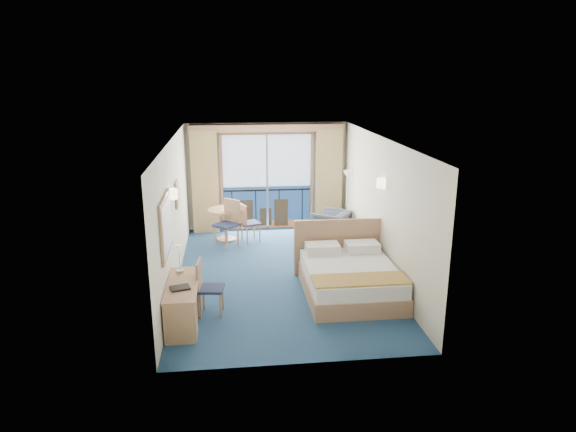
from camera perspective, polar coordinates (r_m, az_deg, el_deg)
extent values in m
plane|color=navy|center=(10.30, -0.88, -6.54)|extent=(6.50, 6.50, 0.00)
cube|color=beige|center=(13.03, -2.35, 4.44)|extent=(4.00, 0.02, 2.70)
cube|color=beige|center=(6.79, 1.84, -6.38)|extent=(4.00, 0.02, 2.70)
cube|color=beige|center=(9.88, -12.59, 0.37)|extent=(0.02, 6.50, 2.70)
cube|color=beige|center=(10.26, 10.33, 1.06)|extent=(0.02, 6.50, 2.70)
cube|color=white|center=(9.60, -0.95, 8.59)|extent=(4.00, 6.50, 0.02)
cube|color=navy|center=(13.17, -2.30, 1.03)|extent=(2.20, 0.02, 1.08)
cube|color=silver|center=(12.92, -2.36, 6.19)|extent=(2.20, 0.02, 1.32)
cube|color=#9F5931|center=(13.29, -2.28, -0.89)|extent=(2.20, 0.02, 0.20)
cube|color=black|center=(13.06, -2.32, 2.89)|extent=(2.20, 0.02, 0.04)
cube|color=tan|center=(12.81, -2.39, 9.27)|extent=(2.36, 0.03, 0.12)
cube|color=tan|center=(12.98, -7.40, 3.60)|extent=(0.06, 0.03, 2.40)
cube|color=tan|center=(13.15, 2.69, 3.87)|extent=(0.06, 0.03, 2.40)
cube|color=silver|center=(13.01, -2.32, 3.74)|extent=(0.05, 0.02, 2.40)
cube|color=#342617|center=(13.23, -0.78, 0.40)|extent=(0.35, 0.02, 0.70)
cube|color=#342617|center=(13.18, -4.67, 0.28)|extent=(0.35, 0.02, 0.70)
cube|color=#342617|center=(13.23, -2.50, -0.07)|extent=(0.30, 0.02, 0.45)
cube|color=black|center=(13.14, -6.21, 0.86)|extent=(0.02, 0.01, 0.90)
cube|color=black|center=(13.15, -3.60, 0.94)|extent=(0.03, 0.01, 0.90)
cube|color=black|center=(13.19, -1.00, 1.02)|extent=(0.03, 0.01, 0.90)
cube|color=black|center=(13.26, 1.58, 1.10)|extent=(0.02, 0.01, 0.90)
cube|color=tan|center=(12.84, -9.21, 3.73)|extent=(0.65, 0.22, 2.55)
cube|color=tan|center=(13.07, 4.53, 4.10)|extent=(0.65, 0.22, 2.55)
cube|color=tan|center=(12.69, -2.36, 9.75)|extent=(3.80, 0.25, 0.18)
cube|color=tan|center=(8.39, -13.42, -1.01)|extent=(0.04, 1.25, 0.95)
cube|color=silver|center=(8.39, -13.27, -1.01)|extent=(0.01, 1.12, 0.82)
cube|color=tan|center=(10.25, -12.24, 2.39)|extent=(0.03, 0.42, 0.52)
cube|color=gray|center=(10.25, -12.13, 2.39)|extent=(0.01, 0.34, 0.44)
cylinder|color=#FDE6B1|center=(9.17, -12.70, 2.40)|extent=(0.18, 0.18, 0.18)
cylinder|color=#FDE6B1|center=(9.98, 10.33, 3.61)|extent=(0.18, 0.18, 0.18)
cube|color=tan|center=(9.43, 6.93, -7.84)|extent=(1.63, 2.04, 0.31)
cube|color=white|center=(9.32, 6.99, -6.26)|extent=(1.57, 1.97, 0.25)
cube|color=#B57B46|center=(8.67, 8.03, -7.01)|extent=(1.61, 0.56, 0.03)
cube|color=white|center=(9.84, 3.85, -3.61)|extent=(0.63, 0.41, 0.18)
cube|color=white|center=(10.00, 8.22, -3.42)|extent=(0.63, 0.41, 0.18)
cube|color=tan|center=(10.25, 5.63, -3.38)|extent=(1.78, 0.06, 1.12)
cube|color=#AC7B5B|center=(10.70, 8.50, -4.27)|extent=(0.42, 0.40, 0.55)
cube|color=silver|center=(10.59, 8.54, -2.69)|extent=(0.20, 0.17, 0.08)
imported|color=#494E59|center=(12.37, 4.83, -0.99)|extent=(1.07, 1.06, 0.70)
cylinder|color=silver|center=(12.84, 6.40, -1.98)|extent=(0.22, 0.22, 0.03)
cylinder|color=silver|center=(12.64, 6.50, 1.24)|extent=(0.02, 0.02, 1.52)
cone|color=beige|center=(12.47, 6.61, 4.62)|extent=(0.20, 0.20, 0.18)
cube|color=tan|center=(8.35, -11.68, -7.46)|extent=(0.50, 1.45, 0.04)
cube|color=#AC7B5B|center=(8.04, -11.83, -11.09)|extent=(0.47, 0.44, 0.64)
cylinder|color=tan|center=(8.68, -12.93, -9.08)|extent=(0.05, 0.05, 0.64)
cylinder|color=tan|center=(8.64, -9.96, -9.03)|extent=(0.05, 0.05, 0.64)
cylinder|color=tan|center=(9.13, -12.61, -7.77)|extent=(0.05, 0.05, 0.64)
cylinder|color=tan|center=(9.09, -9.80, -7.72)|extent=(0.05, 0.05, 0.64)
cube|color=#202A4C|center=(8.66, -8.51, -7.99)|extent=(0.44, 0.44, 0.05)
cube|color=tan|center=(8.59, -9.85, -6.44)|extent=(0.08, 0.40, 0.48)
cylinder|color=tan|center=(8.58, -7.52, -9.87)|extent=(0.03, 0.03, 0.43)
cylinder|color=tan|center=(8.88, -7.25, -8.97)|extent=(0.03, 0.03, 0.43)
cylinder|color=tan|center=(8.63, -9.69, -9.82)|extent=(0.03, 0.03, 0.43)
cylinder|color=tan|center=(8.92, -9.35, -8.92)|extent=(0.03, 0.03, 0.43)
cube|color=black|center=(8.16, -11.92, -7.81)|extent=(0.35, 0.30, 0.03)
cylinder|color=silver|center=(8.79, -11.91, -5.94)|extent=(0.12, 0.12, 0.02)
cylinder|color=silver|center=(8.72, -11.98, -4.76)|extent=(0.02, 0.02, 0.41)
cone|color=beige|center=(8.65, -12.06, -3.49)|extent=(0.11, 0.11, 0.10)
cylinder|color=tan|center=(12.26, -6.94, 0.68)|extent=(0.85, 0.85, 0.04)
cylinder|color=tan|center=(12.36, -6.89, -0.98)|extent=(0.08, 0.08, 0.74)
cylinder|color=tan|center=(12.47, -6.83, -2.54)|extent=(0.47, 0.47, 0.03)
cube|color=#202A4C|center=(12.19, -4.18, -0.80)|extent=(0.51, 0.51, 0.05)
cube|color=tan|center=(12.05, -5.02, 0.20)|extent=(0.18, 0.38, 0.47)
cylinder|color=tan|center=(12.18, -3.17, -1.93)|extent=(0.03, 0.03, 0.42)
cylinder|color=tan|center=(12.45, -3.78, -1.53)|extent=(0.03, 0.03, 0.42)
cylinder|color=tan|center=(12.05, -4.55, -2.14)|extent=(0.03, 0.03, 0.42)
cylinder|color=tan|center=(12.34, -5.14, -1.73)|extent=(0.03, 0.03, 0.42)
cube|color=#202A4C|center=(11.82, -6.91, -1.00)|extent=(0.66, 0.66, 0.06)
cube|color=tan|center=(11.90, -6.24, 0.58)|extent=(0.38, 0.35, 0.55)
cylinder|color=tan|center=(11.90, -8.15, -2.31)|extent=(0.04, 0.04, 0.50)
cylinder|color=tan|center=(11.65, -6.80, -2.65)|extent=(0.04, 0.04, 0.50)
cylinder|color=tan|center=(12.16, -6.93, -1.87)|extent=(0.04, 0.04, 0.50)
cylinder|color=tan|center=(11.92, -5.58, -2.19)|extent=(0.04, 0.04, 0.50)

